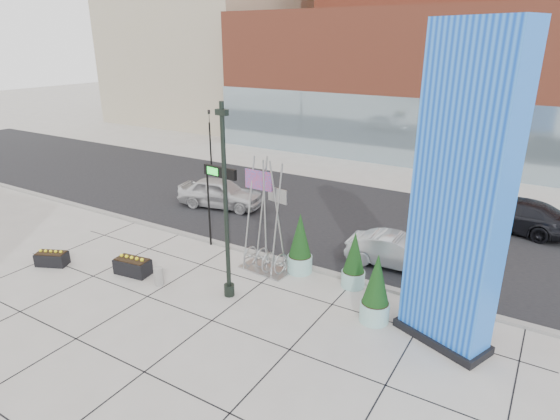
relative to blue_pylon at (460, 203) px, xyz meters
The scene contains 19 objects.
ground 9.20m from the blue_pylon, 166.28° to the right, with size 160.00×160.00×0.00m, color #9E9991.
street_asphalt 12.11m from the blue_pylon, 133.87° to the left, with size 80.00×12.00×0.02m, color black.
curb_edge 9.22m from the blue_pylon, 164.91° to the left, with size 80.00×0.30×0.12m, color gray.
tower_podium 26.02m from the blue_pylon, 105.13° to the left, with size 34.00×10.00×11.00m, color #A74930.
tower_glass_front 21.50m from the blue_pylon, 108.48° to the left, with size 34.00×0.60×5.00m, color #8CA5B2.
blue_pylon is the anchor object (origin of this frame).
lamp_post 7.58m from the blue_pylon, behind, with size 0.46×0.38×6.99m.
public_art_sculpture 8.02m from the blue_pylon, behind, with size 2.16×1.23×4.69m.
concrete_bollard 11.08m from the blue_pylon, 168.71° to the right, with size 0.36×0.36×0.70m, color gray.
overhead_street_sign 10.34m from the blue_pylon, 169.34° to the left, with size 1.79×0.37×3.79m.
round_planter_east 4.01m from the blue_pylon, behind, with size 0.98×0.98×2.44m.
round_planter_mid 5.35m from the blue_pylon, 155.25° to the left, with size 0.89×0.89×2.22m.
round_planter_west 7.07m from the blue_pylon, 164.15° to the left, with size 1.00×1.00×2.49m.
box_planter_north 12.46m from the blue_pylon, behind, with size 1.50×0.89×0.78m.
box_planter_south 15.94m from the blue_pylon, 168.36° to the right, with size 1.38×1.08×0.68m.
car_white_west 15.34m from the blue_pylon, 155.29° to the left, with size 1.91×4.75×1.62m, color silver.
car_silver_mid 6.30m from the blue_pylon, 124.19° to the left, with size 1.42×4.06×1.34m, color #B4B8BD.
car_dark_east 11.65m from the blue_pylon, 86.24° to the left, with size 2.21×5.44×1.58m, color black.
traffic_signal 23.83m from the blue_pylon, 146.49° to the left, with size 0.15×0.18×4.10m.
Camera 1 is at (9.87, -11.26, 8.81)m, focal length 30.00 mm.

